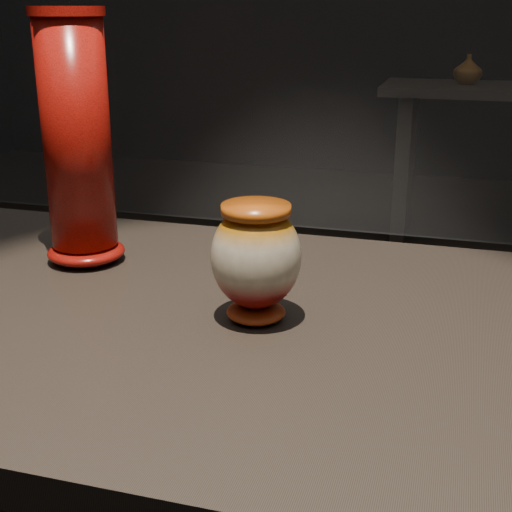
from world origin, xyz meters
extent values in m
cube|color=black|center=(0.00, 0.00, 0.88)|extent=(2.00, 0.80, 0.05)
ellipsoid|color=maroon|center=(-0.13, 0.00, 0.91)|extent=(0.09, 0.09, 0.02)
ellipsoid|color=beige|center=(-0.13, 0.00, 0.99)|extent=(0.13, 0.13, 0.15)
cylinder|color=#C07312|center=(-0.13, 0.00, 1.06)|extent=(0.10, 0.10, 0.01)
ellipsoid|color=#B8110C|center=(-0.48, 0.15, 0.92)|extent=(0.15, 0.15, 0.04)
cylinder|color=#B8110C|center=(-0.48, 0.15, 1.12)|extent=(0.13, 0.13, 0.37)
cylinder|color=#B8110C|center=(-0.48, 0.15, 1.31)|extent=(0.14, 0.14, 0.01)
cube|color=black|center=(-0.19, 3.36, 0.42)|extent=(0.08, 0.50, 0.85)
imported|color=brown|center=(0.12, 3.36, 0.98)|extent=(0.22, 0.22, 0.16)
camera|label=1|loc=(0.12, -0.88, 1.32)|focal=50.00mm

